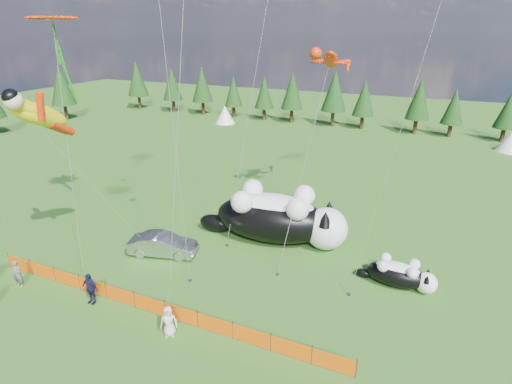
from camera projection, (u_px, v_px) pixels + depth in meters
ground at (182, 282)px, 24.16m from camera, size 160.00×160.00×0.00m
safety_fence at (150, 305)px, 21.43m from camera, size 22.06×0.06×1.10m
tree_line at (344, 101)px, 60.80m from camera, size 90.00×4.00×8.00m
festival_tents at (417, 132)px, 53.47m from camera, size 50.00×3.20×2.80m
cat_large at (279, 217)px, 28.27m from camera, size 11.08×4.73×4.00m
cat_small at (400, 274)px, 23.56m from camera, size 4.73×1.79×1.71m
car at (163, 245)px, 26.87m from camera, size 4.85×2.77×1.51m
spectator_a at (17, 274)px, 23.47m from camera, size 0.65×0.44×1.76m
spectator_c at (90, 288)px, 22.06m from camera, size 1.12×0.60×1.89m
spectator_e at (169, 321)px, 19.70m from camera, size 0.99×0.88×1.71m
superhero_kite at (39, 115)px, 22.67m from camera, size 6.60×5.50×12.22m
gecko_kite at (331, 61)px, 29.17m from camera, size 3.96×13.57×15.87m
flower_kite at (53, 21)px, 24.50m from camera, size 6.21×6.75×16.10m
diamond_kite_a at (159, 1)px, 22.80m from camera, size 4.05×4.55×17.47m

